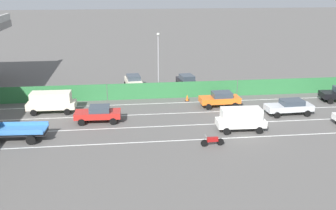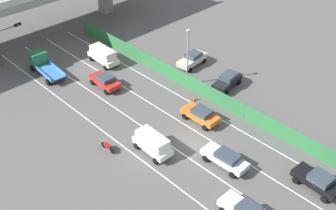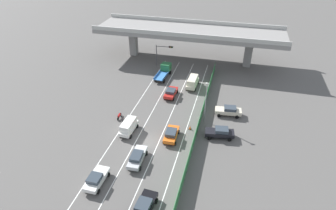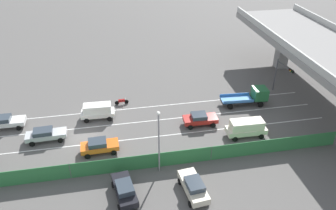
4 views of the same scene
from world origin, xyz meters
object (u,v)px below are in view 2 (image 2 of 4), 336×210
object	(u,v)px
car_taxi_orange	(201,114)
motorcycle	(108,147)
street_lamp	(188,52)
car_van_white	(152,143)
car_sedan_black	(318,180)
flatbed_truck_blue	(42,63)
car_van_cream	(103,55)
traffic_light	(6,38)
traffic_cone	(194,98)
car_sedan_red	(105,81)
car_sedan_silver	(225,158)
parked_sedan_dark	(227,81)
parked_sedan_cream	(192,59)

from	to	relation	value
car_taxi_orange	motorcycle	world-z (taller)	car_taxi_orange
street_lamp	car_van_white	bearing A→B (deg)	-151.24
car_taxi_orange	car_sedan_black	xyz separation A→B (m)	(0.20, -13.83, 0.01)
motorcycle	flatbed_truck_blue	bearing A→B (deg)	79.58
car_taxi_orange	car_van_cream	world-z (taller)	car_van_cream
flatbed_truck_blue	traffic_light	distance (m)	5.82
car_sedan_black	traffic_light	bearing A→B (deg)	102.44
traffic_cone	car_sedan_red	bearing A→B (deg)	120.62
car_van_white	motorcycle	bearing A→B (deg)	132.80
car_sedan_silver	traffic_light	distance (m)	32.98
car_sedan_silver	car_sedan_black	xyz separation A→B (m)	(3.62, -7.58, 0.04)
car_sedan_black	motorcycle	xyz separation A→B (m)	(-10.33, 17.02, -0.45)
car_sedan_silver	flatbed_truck_blue	xyz separation A→B (m)	(-3.40, 27.46, 0.38)
car_sedan_silver	car_van_cream	distance (m)	24.05
traffic_light	car_sedan_black	bearing A→B (deg)	-77.56
car_van_cream	car_van_white	bearing A→B (deg)	-112.34
car_sedan_black	traffic_cone	distance (m)	17.13
car_sedan_silver	car_taxi_orange	bearing A→B (deg)	61.33
car_sedan_black	motorcycle	distance (m)	19.91
car_van_white	street_lamp	bearing A→B (deg)	28.76
motorcycle	parked_sedan_dark	xyz separation A→B (m)	(17.48, -0.89, 0.48)
motorcycle	parked_sedan_dark	world-z (taller)	parked_sedan_dark
car_sedan_silver	car_taxi_orange	xyz separation A→B (m)	(3.42, 6.25, 0.02)
car_van_cream	motorcycle	world-z (taller)	car_van_cream
car_taxi_orange	street_lamp	xyz separation A→B (m)	(4.31, 6.17, 3.56)
traffic_light	car_sedan_red	bearing A→B (deg)	-68.23
car_van_white	car_taxi_orange	bearing A→B (deg)	0.73
car_sedan_red	car_sedan_black	world-z (taller)	car_sedan_black
car_van_cream	traffic_light	bearing A→B (deg)	135.41
motorcycle	parked_sedan_cream	size ratio (longest dim) A/B	0.41
car_taxi_orange	flatbed_truck_blue	distance (m)	22.28
traffic_light	car_van_white	bearing A→B (deg)	-86.65
car_taxi_orange	car_sedan_black	world-z (taller)	car_sedan_black
car_sedan_silver	traffic_cone	distance (m)	11.07
motorcycle	parked_sedan_cream	world-z (taller)	parked_sedan_cream
car_taxi_orange	parked_sedan_dark	world-z (taller)	parked_sedan_dark
car_sedan_silver	parked_sedan_dark	distance (m)	13.75
traffic_light	motorcycle	bearing A→B (deg)	-93.73
parked_sedan_dark	car_sedan_silver	bearing A→B (deg)	-141.56
car_van_white	traffic_light	world-z (taller)	traffic_light
car_taxi_orange	traffic_light	world-z (taller)	traffic_light
car_taxi_orange	motorcycle	xyz separation A→B (m)	(-10.13, 3.19, -0.44)
car_taxi_orange	car_sedan_black	bearing A→B (deg)	-89.18
traffic_cone	parked_sedan_dark	bearing A→B (deg)	-9.74
flatbed_truck_blue	car_sedan_silver	bearing A→B (deg)	-82.95
motorcycle	car_taxi_orange	bearing A→B (deg)	-17.49
car_sedan_black	flatbed_truck_blue	world-z (taller)	flatbed_truck_blue
parked_sedan_cream	street_lamp	size ratio (longest dim) A/B	0.64
car_sedan_silver	car_van_white	bearing A→B (deg)	120.80
car_sedan_red	car_taxi_orange	xyz separation A→B (m)	(3.23, -12.68, 0.02)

